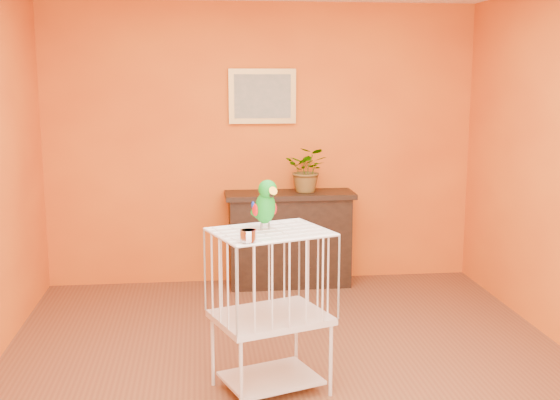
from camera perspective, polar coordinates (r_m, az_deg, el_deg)
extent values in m
plane|color=brown|center=(4.72, 1.15, -14.21)|extent=(4.50, 4.50, 0.00)
plane|color=orange|center=(6.57, -1.45, 4.51)|extent=(4.00, 0.00, 4.00)
plane|color=orange|center=(2.19, 9.26, -7.21)|extent=(4.00, 0.00, 4.00)
cube|color=black|center=(6.54, 0.78, -3.37)|extent=(1.11, 0.37, 0.83)
cube|color=black|center=(6.45, 0.79, 0.43)|extent=(1.18, 0.43, 0.05)
cube|color=black|center=(6.38, 0.97, -3.72)|extent=(0.78, 0.02, 0.42)
cube|color=#592919|center=(6.49, -1.20, -4.32)|extent=(0.05, 0.17, 0.26)
cube|color=#294C26|center=(6.50, -0.55, -4.30)|extent=(0.05, 0.17, 0.26)
cube|color=#592919|center=(6.51, 0.18, -4.28)|extent=(0.05, 0.17, 0.26)
cube|color=#294C26|center=(6.52, 0.99, -4.26)|extent=(0.05, 0.17, 0.26)
cube|color=#592919|center=(6.53, 1.80, -4.23)|extent=(0.05, 0.17, 0.26)
imported|color=#26722D|center=(6.40, 2.32, 2.03)|extent=(0.50, 0.52, 0.33)
cube|color=#B0843F|center=(6.51, -1.44, 8.43)|extent=(0.62, 0.03, 0.50)
cube|color=gray|center=(6.49, -1.43, 8.42)|extent=(0.52, 0.01, 0.40)
cube|color=silver|center=(4.51, -0.76, -14.26)|extent=(0.67, 0.60, 0.02)
cube|color=silver|center=(4.37, -0.77, -9.52)|extent=(0.79, 0.70, 0.04)
cube|color=silver|center=(4.21, -0.79, -2.61)|extent=(0.79, 0.70, 0.01)
cylinder|color=silver|center=(4.15, -3.19, -14.31)|extent=(0.02, 0.02, 0.46)
cylinder|color=silver|center=(4.40, 4.14, -12.88)|extent=(0.02, 0.02, 0.46)
cylinder|color=silver|center=(4.54, -5.50, -12.12)|extent=(0.02, 0.02, 0.46)
cylinder|color=silver|center=(4.77, 1.32, -10.97)|extent=(0.02, 0.02, 0.46)
cylinder|color=silver|center=(3.93, -2.60, -2.91)|extent=(0.10, 0.10, 0.07)
cylinder|color=#59544C|center=(4.23, -1.51, -2.22)|extent=(0.01, 0.01, 0.04)
cylinder|color=#59544C|center=(4.25, -0.90, -2.15)|extent=(0.01, 0.01, 0.04)
ellipsoid|color=#0D831C|center=(4.22, -1.21, -0.63)|extent=(0.17, 0.20, 0.22)
ellipsoid|color=#0D831C|center=(4.17, -1.02, 0.90)|extent=(0.14, 0.15, 0.11)
cone|color=orange|center=(4.12, -0.70, 0.63)|extent=(0.07, 0.09, 0.07)
cone|color=black|center=(4.14, -0.78, 0.39)|extent=(0.04, 0.04, 0.03)
sphere|color=black|center=(4.13, -1.38, 0.99)|extent=(0.02, 0.02, 0.02)
sphere|color=black|center=(4.16, -0.43, 1.06)|extent=(0.02, 0.02, 0.02)
ellipsoid|color=#A50C0C|center=(4.21, -2.03, -0.81)|extent=(0.05, 0.07, 0.08)
ellipsoid|color=navy|center=(4.26, -0.52, -0.67)|extent=(0.05, 0.07, 0.08)
cone|color=#0D831C|center=(4.30, -1.63, -1.44)|extent=(0.12, 0.17, 0.12)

